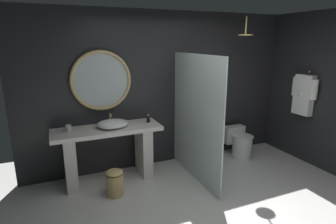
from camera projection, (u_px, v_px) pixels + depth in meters
ground_plane at (224, 219)px, 3.35m from camera, size 5.76×5.76×0.00m
back_wall_panel at (165, 90)px, 4.71m from camera, size 4.80×0.10×2.60m
side_wall_right at (320, 91)px, 4.59m from camera, size 0.10×2.47×2.60m
vanity_counter at (108, 148)px, 4.18m from camera, size 1.61×0.56×0.85m
vessel_sink at (113, 124)px, 4.09m from camera, size 0.47×0.39×0.18m
tumbler_cup at (68, 128)px, 3.93m from camera, size 0.08×0.08×0.10m
soap_dispenser at (148, 119)px, 4.37m from camera, size 0.06×0.06×0.13m
round_wall_mirror at (101, 81)px, 4.16m from camera, size 0.93×0.05×0.93m
shower_glass_panel at (196, 119)px, 4.15m from camera, size 0.02×1.50×1.94m
rain_shower_head at (246, 34)px, 4.45m from camera, size 0.24×0.24×0.30m
hanging_bathrobe at (304, 93)px, 4.72m from camera, size 0.20×0.50×0.76m
toilet at (240, 143)px, 5.12m from camera, size 0.39×0.55×0.54m
waste_bin at (115, 182)px, 3.84m from camera, size 0.24×0.24×0.38m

